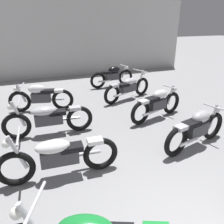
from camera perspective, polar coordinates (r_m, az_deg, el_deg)
name	(u,v)px	position (r m, az deg, el deg)	size (l,w,h in m)	color
back_wall	(63,39)	(11.48, -12.45, 17.73)	(12.95, 0.24, 3.60)	#BCBAB7
motorcycle_left_row_1	(59,156)	(4.15, -13.37, -10.73)	(2.17, 0.68, 0.97)	black
motorcycle_left_row_2	(48,118)	(5.68, -15.91, -1.50)	(2.17, 0.68, 0.97)	black
motorcycle_left_row_3	(41,97)	(7.28, -17.67, 3.69)	(1.94, 0.65, 0.88)	black
motorcycle_right_row_1	(197,128)	(5.30, 20.78, -3.87)	(1.94, 0.67, 0.88)	black
motorcycle_right_row_2	(157,103)	(6.51, 11.44, 2.14)	(1.92, 0.72, 0.88)	black
motorcycle_right_row_3	(128,87)	(7.99, 4.12, 6.32)	(2.07, 0.96, 0.97)	black
motorcycle_right_row_4	(112,76)	(9.56, 0.07, 9.16)	(1.97, 0.51, 0.88)	black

